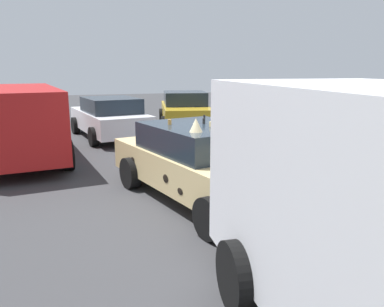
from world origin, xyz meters
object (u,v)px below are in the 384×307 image
at_px(art_car_decorated, 206,162).
at_px(parked_sedan_behind_right, 109,117).
at_px(parked_van_near_right, 18,120).
at_px(parked_sedan_row_back_far, 185,109).

relative_size(art_car_decorated, parked_sedan_behind_right, 1.05).
bearing_deg(art_car_decorated, parked_van_near_right, -154.53).
height_order(parked_van_near_right, parked_sedan_row_back_far, parked_van_near_right).
xyz_separation_m(art_car_decorated, parked_sedan_row_back_far, (8.77, -2.16, 0.02)).
xyz_separation_m(art_car_decorated, parked_sedan_behind_right, (7.10, 1.07, 0.01)).
xyz_separation_m(art_car_decorated, parked_van_near_right, (4.30, 3.65, 0.39)).
xyz_separation_m(parked_sedan_row_back_far, parked_sedan_behind_right, (-1.67, 3.23, -0.01)).
distance_m(art_car_decorated, parked_van_near_right, 5.66).
distance_m(parked_van_near_right, parked_sedan_behind_right, 3.82).
distance_m(parked_sedan_row_back_far, parked_sedan_behind_right, 3.64).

